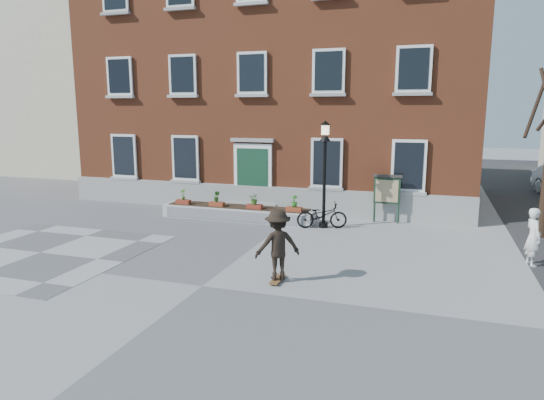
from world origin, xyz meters
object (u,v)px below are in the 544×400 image
(lamp_post, at_px, (325,159))
(notice_board, at_px, (387,191))
(bystander, at_px, (533,237))
(bicycle, at_px, (322,215))
(skateboarder, at_px, (278,245))

(lamp_post, bearing_deg, notice_board, 35.65)
(notice_board, bearing_deg, lamp_post, -144.35)
(bystander, relative_size, lamp_post, 0.42)
(bicycle, height_order, skateboarder, skateboarder)
(bystander, relative_size, notice_board, 0.88)
(bicycle, relative_size, lamp_post, 0.47)
(lamp_post, bearing_deg, bicycle, -107.35)
(notice_board, bearing_deg, skateboarder, -104.74)
(notice_board, relative_size, skateboarder, 1.00)
(lamp_post, distance_m, skateboarder, 6.23)
(notice_board, bearing_deg, bicycle, -142.70)
(bicycle, xyz_separation_m, lamp_post, (0.04, 0.12, 2.05))
(bystander, xyz_separation_m, lamp_post, (-6.52, 2.53, 1.71))
(lamp_post, bearing_deg, bystander, -21.20)
(bicycle, bearing_deg, lamp_post, -35.90)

